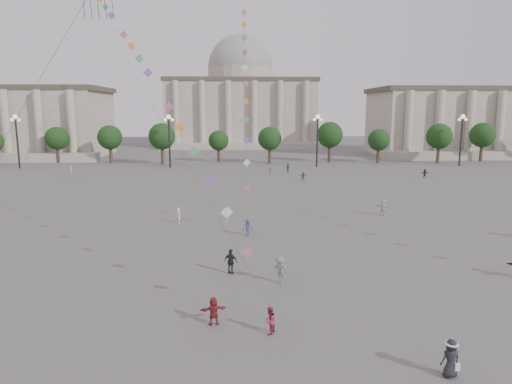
{
  "coord_description": "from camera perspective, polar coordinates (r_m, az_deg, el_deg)",
  "views": [
    {
      "loc": [
        -1.53,
        -22.77,
        11.56
      ],
      "look_at": [
        -0.03,
        12.0,
        5.28
      ],
      "focal_mm": 32.0,
      "sensor_mm": 36.0,
      "label": 1
    }
  ],
  "objects": [
    {
      "name": "ground",
      "position": [
        25.59,
        1.28,
        -16.63
      ],
      "size": [
        360.0,
        360.0,
        0.0
      ],
      "primitive_type": "plane",
      "color": "#524F4D",
      "rests_on": "ground"
    },
    {
      "name": "hall_central",
      "position": [
        152.03,
        -1.93,
        11.23
      ],
      "size": [
        48.3,
        34.3,
        35.5
      ],
      "color": "#A79F8C",
      "rests_on": "ground"
    },
    {
      "name": "tree_row",
      "position": [
        100.97,
        -1.61,
        6.73
      ],
      "size": [
        137.12,
        5.12,
        8.0
      ],
      "color": "#37261B",
      "rests_on": "ground"
    },
    {
      "name": "lamp_post_far_west",
      "position": [
        102.54,
        -27.76,
        6.71
      ],
      "size": [
        2.0,
        0.9,
        10.65
      ],
      "color": "#262628",
      "rests_on": "ground"
    },
    {
      "name": "lamp_post_mid_west",
      "position": [
        93.84,
        -10.82,
        7.48
      ],
      "size": [
        2.0,
        0.9,
        10.65
      ],
      "color": "#262628",
      "rests_on": "ground"
    },
    {
      "name": "lamp_post_mid_east",
      "position": [
        94.33,
        7.69,
        7.58
      ],
      "size": [
        2.0,
        0.9,
        10.65
      ],
      "color": "#262628",
      "rests_on": "ground"
    },
    {
      "name": "lamp_post_far_east",
      "position": [
        103.88,
        24.34,
        7.01
      ],
      "size": [
        2.0,
        0.9,
        10.65
      ],
      "color": "#262628",
      "rests_on": "ground"
    },
    {
      "name": "person_crowd_0",
      "position": [
        85.53,
        4.01,
        3.03
      ],
      "size": [
        1.04,
        1.01,
        1.75
      ],
      "primitive_type": "imported",
      "rotation": [
        0.0,
        0.0,
        0.74
      ],
      "color": "#394182",
      "rests_on": "ground"
    },
    {
      "name": "person_crowd_4",
      "position": [
        82.15,
        1.77,
        2.69
      ],
      "size": [
        1.17,
        1.49,
        1.58
      ],
      "primitive_type": "imported",
      "rotation": [
        0.0,
        0.0,
        4.16
      ],
      "color": "#AFB0AB",
      "rests_on": "ground"
    },
    {
      "name": "person_crowd_6",
      "position": [
        31.13,
        3.02,
        -9.69
      ],
      "size": [
        1.42,
        1.14,
        1.91
      ],
      "primitive_type": "imported",
      "rotation": [
        0.0,
        0.0,
        5.88
      ],
      "color": "slate",
      "rests_on": "ground"
    },
    {
      "name": "person_crowd_7",
      "position": [
        52.59,
        15.59,
        -1.85
      ],
      "size": [
        1.67,
        1.39,
        1.8
      ],
      "primitive_type": "imported",
      "rotation": [
        0.0,
        0.0,
        2.53
      ],
      "color": "silver",
      "rests_on": "ground"
    },
    {
      "name": "person_crowd_9",
      "position": [
        84.01,
        20.34,
        2.2
      ],
      "size": [
        1.45,
        0.72,
        1.49
      ],
      "primitive_type": "imported",
      "rotation": [
        0.0,
        0.0,
        0.21
      ],
      "color": "#222328",
      "rests_on": "ground"
    },
    {
      "name": "person_crowd_10",
      "position": [
        89.88,
        -22.1,
        2.59
      ],
      "size": [
        0.39,
        0.58,
        1.55
      ],
      "primitive_type": "imported",
      "rotation": [
        0.0,
        0.0,
        1.53
      ],
      "color": "silver",
      "rests_on": "ground"
    },
    {
      "name": "person_crowd_12",
      "position": [
        75.92,
        5.91,
        1.99
      ],
      "size": [
        1.42,
        0.61,
        1.49
      ],
      "primitive_type": "imported",
      "rotation": [
        0.0,
        0.0,
        3.02
      ],
      "color": "slate",
      "rests_on": "ground"
    },
    {
      "name": "person_crowd_13",
      "position": [
        47.73,
        -9.62,
        -2.91
      ],
      "size": [
        0.6,
        0.71,
        1.66
      ],
      "primitive_type": "imported",
      "rotation": [
        0.0,
        0.0,
        1.98
      ],
      "color": "white",
      "rests_on": "ground"
    },
    {
      "name": "tourist_1",
      "position": [
        32.9,
        -3.15,
        -8.67
      ],
      "size": [
        1.15,
        0.9,
        1.82
      ],
      "primitive_type": "imported",
      "rotation": [
        0.0,
        0.0,
        2.65
      ],
      "color": "black",
      "rests_on": "ground"
    },
    {
      "name": "tourist_2",
      "position": [
        25.7,
        -5.32,
        -14.6
      ],
      "size": [
        1.52,
        0.78,
        1.57
      ],
      "primitive_type": "imported",
      "rotation": [
        0.0,
        0.0,
        3.37
      ],
      "color": "maroon",
      "rests_on": "ground"
    },
    {
      "name": "kite_flyer_0",
      "position": [
        24.68,
        1.72,
        -15.77
      ],
      "size": [
        0.83,
        0.9,
        1.49
      ],
      "primitive_type": "imported",
      "rotation": [
        0.0,
        0.0,
        4.25
      ],
      "color": "maroon",
      "rests_on": "ground"
    },
    {
      "name": "kite_flyer_1",
      "position": [
        42.54,
        -1.04,
        -4.46
      ],
      "size": [
        1.13,
        0.86,
        1.54
      ],
      "primitive_type": "imported",
      "rotation": [
        0.0,
        0.0,
        0.33
      ],
      "color": "navy",
      "rests_on": "ground"
    },
    {
      "name": "hat_person",
      "position": [
        22.8,
        23.17,
        -18.52
      ],
      "size": [
        0.93,
        0.7,
        1.74
      ],
      "color": "black",
      "rests_on": "ground"
    },
    {
      "name": "kite_train_west",
      "position": [
        53.32,
        -17.6,
        19.65
      ],
      "size": [
        27.93,
        53.55,
        71.27
      ],
      "color": "#3F3F3F",
      "rests_on": "ground"
    }
  ]
}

